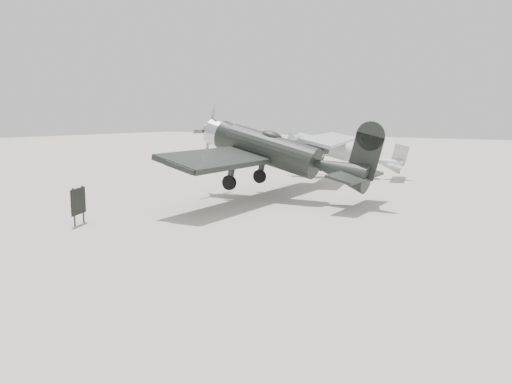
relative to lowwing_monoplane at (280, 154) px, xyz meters
The scene contains 4 objects.
ground 8.11m from the lowwing_monoplane, 74.11° to the right, with size 160.00×160.00×0.00m, color #ADA799.
lowwing_monoplane is the anchor object (origin of this frame).
highwing_monoplane 10.17m from the lowwing_monoplane, 97.58° to the left, with size 8.25×11.51×3.26m.
sign_board 10.17m from the lowwing_monoplane, 109.63° to the right, with size 0.49×0.96×1.48m.
Camera 1 is at (10.90, -13.92, 4.23)m, focal length 35.00 mm.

